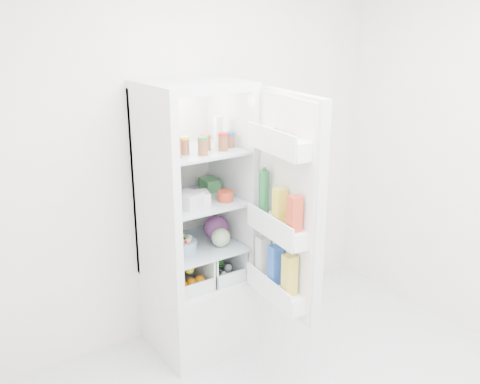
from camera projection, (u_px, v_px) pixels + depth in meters
room_walls at (363, 150)px, 2.41m from camera, size 3.02×3.02×2.61m
refrigerator at (193, 252)px, 3.57m from camera, size 0.60×0.60×1.80m
shelf_low at (198, 245)px, 3.50m from camera, size 0.49×0.53×0.01m
shelf_mid at (197, 200)px, 3.40m from camera, size 0.49×0.53×0.02m
shelf_top at (195, 150)px, 3.30m from camera, size 0.49×0.53×0.02m
crisper_left at (182, 268)px, 3.47m from camera, size 0.23×0.46×0.22m
crisper_right at (214, 259)px, 3.61m from camera, size 0.23×0.46×0.22m
condiment_jars at (198, 145)px, 3.21m from camera, size 0.46×0.32×0.08m
squeeze_bottle at (218, 131)px, 3.34m from camera, size 0.05×0.05×0.19m
tub_white at (188, 200)px, 3.25m from camera, size 0.19×0.19×0.09m
tub_cream at (198, 198)px, 3.31m from camera, size 0.16×0.16×0.08m
tin_red at (225, 196)px, 3.36m from camera, size 0.12×0.12×0.07m
foil_tray at (176, 197)px, 3.38m from camera, size 0.18×0.16×0.04m
tub_green at (210, 184)px, 3.57m from camera, size 0.11×0.15×0.08m
red_cabbage at (216, 228)px, 3.55m from camera, size 0.17×0.17×0.17m
bell_pepper at (186, 245)px, 3.37m from camera, size 0.09×0.09×0.09m
mushroom_bowl at (184, 246)px, 3.38m from camera, size 0.19×0.19×0.07m
salad_bag at (221, 237)px, 3.45m from camera, size 0.12×0.12×0.12m
citrus_pile at (183, 272)px, 3.47m from camera, size 0.20×0.31×0.16m
veg_pile at (215, 265)px, 3.62m from camera, size 0.16×0.30×0.10m
fridge_door at (286, 212)px, 3.08m from camera, size 0.23×0.60×1.30m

